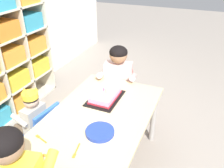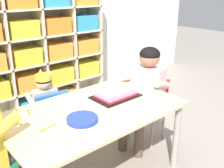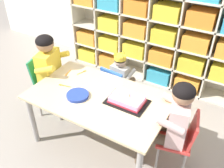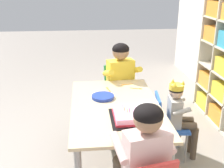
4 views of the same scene
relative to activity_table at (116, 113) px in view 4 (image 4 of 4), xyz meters
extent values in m
plane|color=gray|center=(0.00, 0.00, -0.56)|extent=(16.00, 16.00, 0.00)
cube|color=beige|center=(-1.34, 1.48, 0.24)|extent=(0.02, 0.34, 1.59)
cube|color=yellow|center=(-1.13, 1.46, -0.44)|extent=(0.33, 0.27, 0.19)
cube|color=orange|center=(-0.72, 1.46, -0.44)|extent=(0.33, 0.27, 0.19)
cube|color=orange|center=(-1.13, 1.46, -0.13)|extent=(0.33, 0.27, 0.19)
cube|color=orange|center=(-1.13, 1.46, 0.50)|extent=(0.33, 0.27, 0.19)
cube|color=orange|center=(-1.13, 1.46, 0.81)|extent=(0.33, 0.27, 0.19)
cube|color=#D1B789|center=(0.00, 0.00, 0.07)|extent=(1.35, 0.81, 0.03)
cylinder|color=#9E9993|center=(-0.62, -0.34, -0.25)|extent=(0.05, 0.05, 0.61)
cylinder|color=#9E9993|center=(-0.62, 0.34, -0.25)|extent=(0.05, 0.05, 0.61)
cube|color=blue|center=(-0.09, 0.58, -0.22)|extent=(0.35, 0.33, 0.03)
cube|color=blue|center=(-0.11, 0.44, -0.05)|extent=(0.30, 0.10, 0.31)
cylinder|color=gray|center=(0.05, 0.69, -0.40)|extent=(0.02, 0.02, 0.32)
cylinder|color=gray|center=(-0.21, 0.72, -0.40)|extent=(0.02, 0.02, 0.32)
cylinder|color=gray|center=(0.02, 0.45, -0.40)|extent=(0.02, 0.02, 0.32)
cylinder|color=gray|center=(-0.24, 0.48, -0.40)|extent=(0.02, 0.02, 0.32)
cube|color=#B2ADA3|center=(-0.09, 0.59, -0.07)|extent=(0.22, 0.13, 0.29)
sphere|color=#DBB293|center=(-0.09, 0.59, 0.15)|extent=(0.13, 0.13, 0.13)
ellipsoid|color=black|center=(-0.09, 0.59, 0.17)|extent=(0.14, 0.14, 0.10)
cylinder|color=yellow|center=(-0.09, 0.59, 0.20)|extent=(0.14, 0.14, 0.05)
cone|color=yellow|center=(-0.09, 0.65, 0.24)|extent=(0.04, 0.04, 0.04)
cone|color=yellow|center=(-0.04, 0.56, 0.24)|extent=(0.04, 0.04, 0.04)
cone|color=yellow|center=(-0.15, 0.57, 0.24)|extent=(0.04, 0.04, 0.04)
cylinder|color=brown|center=(-0.02, 0.69, -0.18)|extent=(0.09, 0.22, 0.07)
cylinder|color=brown|center=(-0.15, 0.70, -0.18)|extent=(0.09, 0.22, 0.07)
cylinder|color=brown|center=(-0.01, 0.79, -0.39)|extent=(0.06, 0.06, 0.34)
cylinder|color=brown|center=(-0.13, 0.81, -0.39)|extent=(0.06, 0.06, 0.34)
cylinder|color=#B2ADA3|center=(0.03, 0.62, 0.00)|extent=(0.06, 0.18, 0.10)
cylinder|color=#B2ADA3|center=(-0.21, 0.65, 0.00)|extent=(0.06, 0.18, 0.10)
cube|color=#238451|center=(-0.77, 0.14, -0.14)|extent=(0.39, 0.39, 0.03)
cube|color=#238451|center=(-0.92, 0.11, 0.03)|extent=(0.13, 0.30, 0.32)
cylinder|color=gray|center=(-0.61, 0.05, -0.35)|extent=(0.02, 0.02, 0.41)
cylinder|color=gray|center=(-0.67, 0.30, -0.35)|extent=(0.02, 0.02, 0.41)
cylinder|color=gray|center=(-0.87, -0.01, -0.35)|extent=(0.02, 0.02, 0.41)
cylinder|color=gray|center=(-0.93, 0.24, -0.35)|extent=(0.02, 0.02, 0.41)
cube|color=yellow|center=(-0.77, 0.14, 0.08)|extent=(0.22, 0.33, 0.42)
sphere|color=#997051|center=(-0.77, 0.14, 0.39)|extent=(0.19, 0.19, 0.19)
ellipsoid|color=black|center=(-0.77, 0.14, 0.42)|extent=(0.19, 0.19, 0.14)
cylinder|color=#33333D|center=(-0.60, 0.09, -0.10)|extent=(0.31, 0.17, 0.10)
cylinder|color=#33333D|center=(-0.64, 0.26, -0.10)|extent=(0.31, 0.17, 0.10)
cylinder|color=#33333D|center=(-0.45, 0.12, -0.34)|extent=(0.08, 0.08, 0.43)
cylinder|color=#33333D|center=(-0.50, 0.30, -0.34)|extent=(0.08, 0.08, 0.43)
cylinder|color=yellow|center=(-0.67, -0.01, 0.17)|extent=(0.26, 0.12, 0.14)
cylinder|color=yellow|center=(-0.75, 0.32, 0.17)|extent=(0.26, 0.12, 0.14)
cube|color=beige|center=(0.76, 0.12, 0.01)|extent=(0.22, 0.33, 0.42)
sphere|color=#997051|center=(0.76, 0.12, 0.32)|extent=(0.19, 0.19, 0.19)
ellipsoid|color=black|center=(0.76, 0.12, 0.35)|extent=(0.19, 0.19, 0.14)
cylinder|color=brown|center=(0.59, 0.17, -0.17)|extent=(0.31, 0.16, 0.10)
cylinder|color=beige|center=(0.66, 0.27, 0.11)|extent=(0.26, 0.12, 0.14)
cylinder|color=beige|center=(0.74, -0.06, 0.11)|extent=(0.26, 0.12, 0.14)
cube|color=black|center=(0.28, 0.06, 0.08)|extent=(0.39, 0.26, 0.01)
cube|color=#EF9EC6|center=(0.28, 0.06, 0.12)|extent=(0.30, 0.20, 0.06)
cube|color=red|center=(0.28, 0.06, 0.09)|extent=(0.31, 0.21, 0.02)
cylinder|color=#4CB2E5|center=(0.21, 0.04, 0.16)|extent=(0.01, 0.01, 0.04)
cylinder|color=#E54C66|center=(0.30, 0.08, 0.16)|extent=(0.01, 0.01, 0.04)
cylinder|color=#EFCC4C|center=(0.26, 0.04, 0.16)|extent=(0.01, 0.01, 0.04)
cylinder|color=#EFCC4C|center=(0.30, 0.06, 0.16)|extent=(0.01, 0.01, 0.04)
cylinder|color=#233DA3|center=(-0.17, -0.10, 0.09)|extent=(0.22, 0.22, 0.03)
cube|color=white|center=(0.02, 0.26, 0.08)|extent=(0.18, 0.18, 0.00)
cube|color=orange|center=(-0.40, 0.24, 0.08)|extent=(0.04, 0.09, 0.00)
cube|color=orange|center=(-0.38, 0.30, 0.08)|extent=(0.03, 0.04, 0.00)
cube|color=orange|center=(-0.38, -0.03, 0.08)|extent=(0.10, 0.03, 0.00)
cube|color=orange|center=(-0.44, -0.04, 0.08)|extent=(0.04, 0.03, 0.00)
cube|color=orange|center=(-0.53, 0.20, 0.08)|extent=(0.03, 0.09, 0.00)
cube|color=orange|center=(-0.51, 0.14, 0.08)|extent=(0.03, 0.04, 0.00)
camera|label=1|loc=(-1.37, -0.71, 1.25)|focal=37.27mm
camera|label=2|loc=(-1.07, -1.43, 0.95)|focal=41.93mm
camera|label=3|loc=(1.08, -1.58, 1.57)|focal=40.09mm
camera|label=4|loc=(2.34, -0.27, 1.15)|focal=45.36mm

